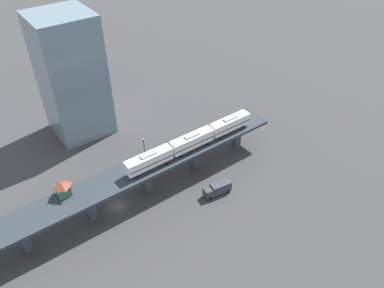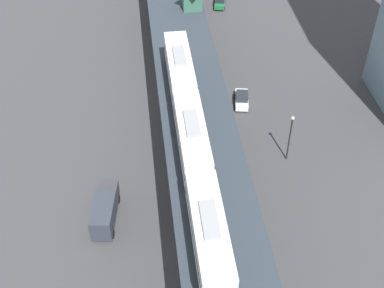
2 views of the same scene
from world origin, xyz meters
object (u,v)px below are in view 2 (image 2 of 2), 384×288
Objects in this scene: street_car_white at (242,99)px; street_lamp at (290,135)px; street_car_green at (220,2)px; delivery_truck at (105,210)px; subway_train at (192,136)px.

street_lamp is at bearing -72.96° from street_car_white.
street_car_white is at bearing -92.57° from street_car_green.
street_lamp is at bearing 18.49° from delivery_truck.
street_car_green is (10.63, 48.54, -10.11)m from subway_train.
street_car_white is at bearing 107.04° from street_lamp.
street_car_green is 0.63× the size of delivery_truck.
street_lamp reaches higher than street_car_white.
subway_train reaches higher than street_car_white.
delivery_truck is at bearing -161.51° from street_lamp.
subway_train is at bearing 4.23° from delivery_truck.
street_car_white is at bearing 63.75° from subway_train.
subway_train is 23.31m from street_car_white.
delivery_truck is at bearing -175.77° from subway_train.
subway_train is 7.97× the size of street_car_green.
subway_train is 8.03× the size of street_car_white.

